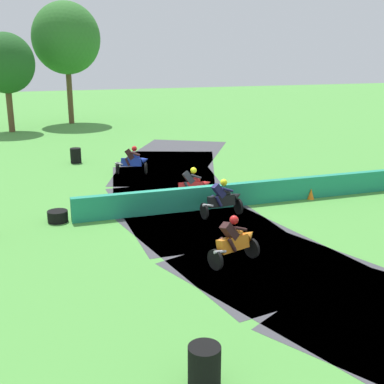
% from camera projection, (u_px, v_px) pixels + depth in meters
% --- Properties ---
extents(ground_plane, '(120.00, 120.00, 0.00)m').
position_uv_depth(ground_plane, '(187.00, 210.00, 19.16)').
color(ground_plane, '#4C933D').
extents(track_asphalt, '(10.02, 31.00, 0.01)m').
position_uv_depth(track_asphalt, '(218.00, 207.00, 19.55)').
color(track_asphalt, '#3D3D42').
rests_on(track_asphalt, ground).
extents(safety_barrier, '(19.08, 0.62, 0.90)m').
position_uv_depth(safety_barrier, '(308.00, 187.00, 20.65)').
color(safety_barrier, '#1E8466').
rests_on(safety_barrier, ground).
extents(motorcycle_lead_blue, '(1.71, 1.13, 1.42)m').
position_uv_depth(motorcycle_lead_blue, '(133.00, 161.00, 24.59)').
color(motorcycle_lead_blue, black).
rests_on(motorcycle_lead_blue, ground).
extents(motorcycle_chase_red, '(1.71, 0.93, 1.43)m').
position_uv_depth(motorcycle_chase_red, '(193.00, 185.00, 20.26)').
color(motorcycle_chase_red, black).
rests_on(motorcycle_chase_red, ground).
extents(motorcycle_trailing_black, '(1.68, 0.83, 1.42)m').
position_uv_depth(motorcycle_trailing_black, '(223.00, 199.00, 18.36)').
color(motorcycle_trailing_black, black).
rests_on(motorcycle_trailing_black, ground).
extents(motorcycle_fourth_orange, '(1.68, 1.17, 1.43)m').
position_uv_depth(motorcycle_fourth_orange, '(235.00, 241.00, 14.37)').
color(motorcycle_fourth_orange, black).
rests_on(motorcycle_fourth_orange, ground).
extents(tire_stack_near, '(0.58, 0.58, 0.80)m').
position_uv_depth(tire_stack_near, '(76.00, 156.00, 27.06)').
color(tire_stack_near, black).
rests_on(tire_stack_near, ground).
extents(tire_stack_mid_a, '(0.72, 0.72, 0.40)m').
position_uv_depth(tire_stack_mid_a, '(58.00, 216.00, 17.88)').
color(tire_stack_mid_a, black).
rests_on(tire_stack_mid_a, ground).
extents(tire_stack_mid_b, '(0.61, 0.61, 0.80)m').
position_uv_depth(tire_stack_mid_b, '(204.00, 366.00, 9.11)').
color(tire_stack_mid_b, black).
rests_on(tire_stack_mid_b, ground).
extents(traffic_cone, '(0.28, 0.28, 0.44)m').
position_uv_depth(traffic_cone, '(311.00, 194.00, 20.56)').
color(traffic_cone, orange).
rests_on(traffic_cone, ground).
extents(tree_far_left, '(5.36, 5.36, 9.58)m').
position_uv_depth(tree_far_left, '(66.00, 38.00, 39.74)').
color(tree_far_left, brown).
rests_on(tree_far_left, ground).
extents(tree_far_right, '(4.11, 4.11, 7.12)m').
position_uv_depth(tree_far_right, '(6.00, 63.00, 36.01)').
color(tree_far_right, brown).
rests_on(tree_far_right, ground).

